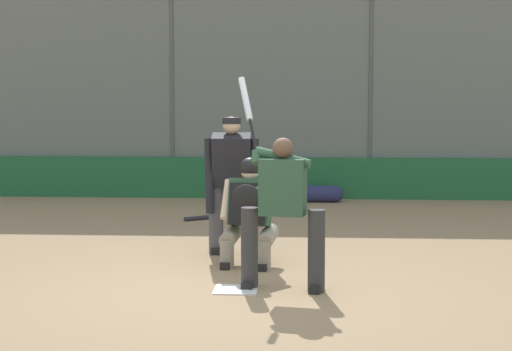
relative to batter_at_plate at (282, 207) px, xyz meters
The scene contains 11 objects.
ground_plane 0.95m from the batter_at_plate, ahead, with size 160.00×160.00×0.00m, color #9E7F5B.
home_plate_marker 0.94m from the batter_at_plate, ahead, with size 0.43×0.43×0.01m, color white.
backstop_fence 7.61m from the batter_at_plate, 86.54° to the right, with size 18.47×0.08×3.95m.
padding_wall 7.43m from the batter_at_plate, 86.49° to the right, with size 18.03×0.18×0.75m, color #236638.
bleachers_beyond 9.90m from the batter_at_plate, 77.41° to the right, with size 12.88×1.95×1.16m.
batter_at_plate is the anchor object (origin of this frame).
catcher_behind_plate 1.23m from the batter_at_plate, 70.27° to the right, with size 0.67×0.81×1.23m.
umpire_home 1.96m from the batter_at_plate, 70.17° to the right, with size 0.68×0.42×1.67m.
spare_bat_third_base_side 4.88m from the batter_at_plate, 73.38° to the right, with size 0.70×0.58×0.07m.
fielding_glove_on_dirt 6.54m from the batter_at_plate, 80.30° to the right, with size 0.33×0.25×0.12m.
equipment_bag_dugout_side 6.91m from the batter_at_plate, 92.22° to the right, with size 1.24×0.30×0.30m.
Camera 1 is at (-0.72, 8.32, 1.96)m, focal length 60.00 mm.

